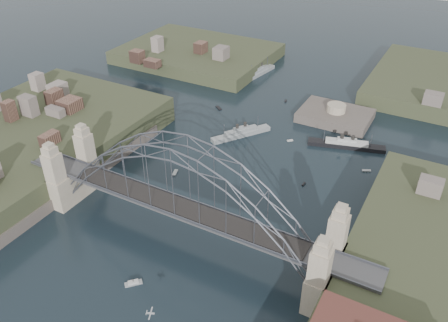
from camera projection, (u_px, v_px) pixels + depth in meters
ground at (185, 238)px, 101.62m from camera, size 500.00×500.00×0.00m
bridge at (182, 193)px, 94.90m from camera, size 84.00×13.80×24.60m
shore_west at (5, 162)px, 123.75m from camera, size 50.50×90.00×12.00m
headland_nw at (198, 58)px, 193.35m from camera, size 60.00×45.00×9.00m
fort_island at (334, 121)px, 148.33m from camera, size 22.00×16.00×9.40m
naval_cruiser_near at (241, 133)px, 138.93m from camera, size 12.90×17.34×5.76m
naval_cruiser_far at (259, 72)px, 179.04m from camera, size 5.34×18.35×6.14m
ocean_liner at (346, 145)px, 133.44m from camera, size 21.94×8.93×5.39m
aeroplane at (150, 313)px, 78.31m from camera, size 1.53×2.59×0.40m
small_boat_a at (175, 173)px, 122.64m from camera, size 1.76×2.97×0.45m
small_boat_b at (304, 184)px, 118.26m from camera, size 0.55×1.55×0.45m
small_boat_c at (133, 283)px, 90.35m from camera, size 3.16×3.27×1.43m
small_boat_d at (366, 171)px, 123.40m from camera, size 2.40×1.73×0.45m
small_boat_e at (219, 108)px, 154.85m from camera, size 3.03×2.60×0.45m
small_boat_f at (290, 141)px, 136.80m from camera, size 1.67×1.69×0.45m
small_boat_h at (286, 101)px, 159.40m from camera, size 1.00×1.89×0.45m
small_boat_i at (353, 256)px, 96.56m from camera, size 1.73×2.11×1.43m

